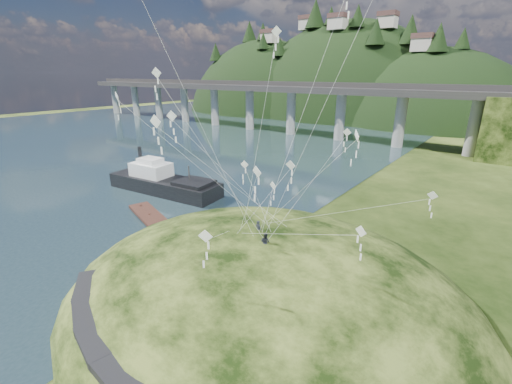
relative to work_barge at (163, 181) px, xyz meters
The scene contains 10 objects.
ground 23.91m from the work_barge, 34.01° to the right, with size 320.00×320.00×0.00m, color black.
water 54.84m from the work_barge, 162.31° to the left, with size 240.00×240.00×0.00m, color #2B444F.
grass_hill 30.16m from the work_barge, 22.21° to the right, with size 36.00×32.00×13.00m.
footpath 35.70m from the work_barge, 40.29° to the right, with size 22.29×5.84×0.83m.
bridge 57.68m from the work_barge, 96.72° to the left, with size 160.00×11.00×15.00m.
far_ridge 111.77m from the work_barge, 102.34° to the left, with size 153.00×70.00×94.50m.
work_barge is the anchor object (origin of this frame).
wooden_dock 13.87m from the work_barge, 39.93° to the right, with size 16.11×7.18×1.15m.
kite_flyers 29.98m from the work_barge, 22.28° to the right, with size 2.57×2.12×1.64m.
kite_swarm 32.67m from the work_barge, 22.12° to the right, with size 20.25×17.22×20.20m.
Camera 1 is at (22.22, -17.80, 17.48)m, focal length 24.00 mm.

